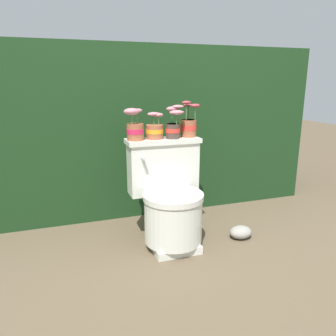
{
  "coord_description": "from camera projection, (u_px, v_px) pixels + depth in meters",
  "views": [
    {
      "loc": [
        -0.66,
        -1.81,
        1.05
      ],
      "look_at": [
        -0.01,
        0.13,
        0.51
      ],
      "focal_mm": 35.0,
      "sensor_mm": 36.0,
      "label": 1
    }
  ],
  "objects": [
    {
      "name": "ground_plane",
      "position": [
        175.0,
        248.0,
        2.13
      ],
      "size": [
        12.0,
        12.0,
        0.0
      ],
      "primitive_type": "plane",
      "color": "brown"
    },
    {
      "name": "hedge_backdrop",
      "position": [
        134.0,
        126.0,
        2.97
      ],
      "size": [
        2.86,
        1.01,
        1.32
      ],
      "color": "#193819",
      "rests_on": "ground"
    },
    {
      "name": "toilet",
      "position": [
        169.0,
        199.0,
        2.14
      ],
      "size": [
        0.49,
        0.49,
        0.69
      ],
      "color": "silver",
      "rests_on": "ground"
    },
    {
      "name": "potted_plant_left",
      "position": [
        135.0,
        128.0,
        2.08
      ],
      "size": [
        0.13,
        0.12,
        0.21
      ],
      "color": "#9E5638",
      "rests_on": "toilet"
    },
    {
      "name": "potted_plant_midleft",
      "position": [
        155.0,
        129.0,
        2.14
      ],
      "size": [
        0.12,
        0.12,
        0.17
      ],
      "color": "#9E5638",
      "rests_on": "toilet"
    },
    {
      "name": "potted_plant_middle",
      "position": [
        173.0,
        125.0,
        2.15
      ],
      "size": [
        0.13,
        0.12,
        0.22
      ],
      "color": "#47382D",
      "rests_on": "toilet"
    },
    {
      "name": "potted_plant_midright",
      "position": [
        189.0,
        125.0,
        2.22
      ],
      "size": [
        0.13,
        0.12,
        0.24
      ],
      "color": "#9E5638",
      "rests_on": "toilet"
    },
    {
      "name": "garden_stone",
      "position": [
        241.0,
        232.0,
        2.26
      ],
      "size": [
        0.16,
        0.13,
        0.09
      ],
      "color": "gray",
      "rests_on": "ground"
    }
  ]
}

